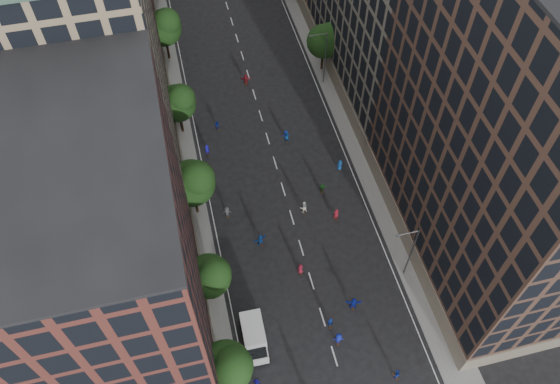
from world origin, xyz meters
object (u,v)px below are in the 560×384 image
Objects in this scene: streetlamp_near at (410,250)px; streetlamp_far at (324,56)px; skater_1 at (330,322)px; cargo_van at (254,337)px; skater_2 at (396,374)px.

streetlamp_far is at bearing 90.00° from streetlamp_near.
skater_1 is (-9.88, -37.13, -4.35)m from streetlamp_far.
streetlamp_near is 18.98m from cargo_van.
streetlamp_near is at bearing -90.00° from streetlamp_far.
skater_2 is (-4.97, -11.00, -4.40)m from streetlamp_near.
streetlamp_far is 38.66m from skater_1.
skater_1 is 8.45m from skater_2.
cargo_van is at bearing -116.12° from streetlamp_far.
cargo_van is (-18.17, -37.05, -3.73)m from streetlamp_far.
streetlamp_near is 1.00× the size of streetlamp_far.
skater_1 is at bearing -157.34° from streetlamp_near.
cargo_van reaches higher than skater_2.
cargo_van is 14.93m from skater_2.
skater_1 is at bearing -76.56° from skater_2.
streetlamp_far is at bearing -101.93° from skater_1.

